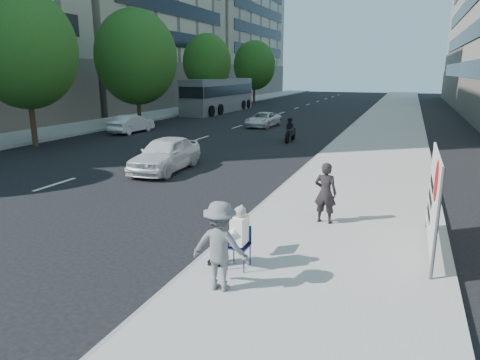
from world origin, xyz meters
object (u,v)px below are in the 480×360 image
at_px(seated_protester, 234,233).
at_px(white_sedan_mid, 132,124).
at_px(protest_banner, 433,196).
at_px(bus, 219,96).
at_px(jogger, 220,246).
at_px(pedestrian_woman, 325,193).
at_px(white_sedan_far, 263,120).
at_px(motorcycle, 290,131).
at_px(white_sedan_near, 165,154).

relative_size(seated_protester, white_sedan_mid, 0.36).
height_order(protest_banner, white_sedan_mid, protest_banner).
height_order(seated_protester, bus, bus).
relative_size(jogger, pedestrian_woman, 1.03).
bearing_deg(pedestrian_woman, white_sedan_far, -62.39).
distance_m(protest_banner, white_sedan_far, 23.34).
xyz_separation_m(protest_banner, motorcycle, (-7.03, 14.54, -0.76)).
distance_m(pedestrian_woman, protest_banner, 2.70).
xyz_separation_m(seated_protester, bus, (-15.02, 32.78, 0.76)).
bearing_deg(white_sedan_near, motorcycle, 69.69).
bearing_deg(white_sedan_mid, protest_banner, 142.93).
bearing_deg(bus, motorcycle, -52.76).
bearing_deg(bus, protest_banner, -57.49).
xyz_separation_m(jogger, motorcycle, (-3.44, 17.83, -0.34)).
bearing_deg(white_sedan_mid, pedestrian_woman, 140.67).
relative_size(protest_banner, white_sedan_mid, 0.85).
bearing_deg(white_sedan_far, bus, 133.65).
height_order(seated_protester, protest_banner, protest_banner).
bearing_deg(white_sedan_mid, seated_protester, 132.06).
distance_m(jogger, white_sedan_mid, 22.77).
xyz_separation_m(protest_banner, white_sedan_near, (-9.87, 5.25, -0.69)).
bearing_deg(white_sedan_far, jogger, -69.00).
bearing_deg(jogger, motorcycle, -82.84).
height_order(protest_banner, bus, bus).
height_order(jogger, white_sedan_near, jogger).
relative_size(white_sedan_near, motorcycle, 2.03).
bearing_deg(jogger, white_sedan_mid, -54.59).
relative_size(white_sedan_far, bus, 0.31).
bearing_deg(white_sedan_near, seated_protester, -54.27).
bearing_deg(bus, jogger, -64.92).
bearing_deg(seated_protester, bus, 114.62).
distance_m(seated_protester, white_sedan_near, 9.78).
bearing_deg(motorcycle, jogger, -81.53).
xyz_separation_m(seated_protester, protest_banner, (3.71, 2.34, 0.53)).
bearing_deg(pedestrian_woman, white_sedan_mid, -35.99).
height_order(protest_banner, white_sedan_far, protest_banner).
height_order(seated_protester, white_sedan_far, seated_protester).
xyz_separation_m(pedestrian_woman, white_sedan_near, (-7.38, 4.30, -0.25)).
distance_m(white_sedan_far, motorcycle, 7.20).
distance_m(pedestrian_woman, white_sedan_mid, 20.49).
distance_m(seated_protester, white_sedan_mid, 21.96).
bearing_deg(protest_banner, bus, 121.60).
bearing_deg(white_sedan_far, motorcycle, -54.49).
bearing_deg(white_sedan_mid, bus, -85.78).
xyz_separation_m(pedestrian_woman, white_sedan_mid, (-15.49, 13.40, -0.36)).
relative_size(white_sedan_near, bus, 0.34).
xyz_separation_m(motorcycle, bus, (-11.69, 15.90, 1.00)).
xyz_separation_m(jogger, white_sedan_far, (-7.17, 23.98, -0.45)).
relative_size(jogger, white_sedan_mid, 0.46).
relative_size(white_sedan_mid, motorcycle, 1.77).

